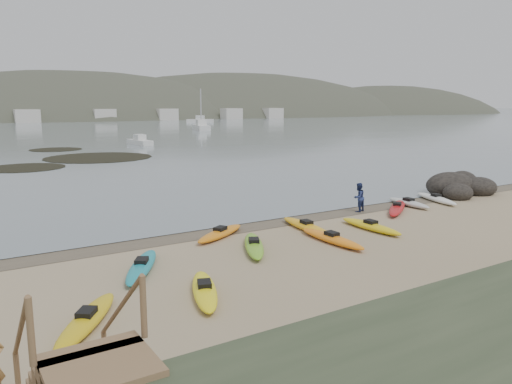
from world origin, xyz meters
TOP-DOWN VIEW (x-y plane):
  - ground at (0.00, 0.00)m, footprint 600.00×600.00m
  - wet_sand at (0.00, -0.30)m, footprint 60.00×60.00m
  - stairs at (-11.00, -11.62)m, footprint 1.50×2.70m
  - kayaks at (0.63, -3.54)m, footprint 23.87×9.71m
  - person_east at (5.90, -0.86)m, footprint 0.87×0.75m
  - rock_cluster at (15.25, -0.28)m, footprint 5.18×3.79m
  - kelp_mats at (-0.69, 34.74)m, footprint 17.04×24.07m
  - moored_boats at (13.05, 87.50)m, footprint 102.92×77.53m
  - far_hills at (39.38, 193.97)m, footprint 550.00×135.00m
  - far_town at (6.00, 145.00)m, footprint 199.00×5.00m

SIDE VIEW (x-z plane):
  - far_hills at x=39.38m, z-range -55.93..24.07m
  - ground at x=0.00m, z-range 0.00..0.00m
  - wet_sand at x=0.00m, z-range 0.00..0.00m
  - kelp_mats at x=-0.69m, z-range 0.01..0.05m
  - kayaks at x=0.63m, z-range 0.00..0.34m
  - rock_cluster at x=15.25m, z-range -0.62..1.08m
  - moored_boats at x=13.05m, z-range -0.05..1.16m
  - person_east at x=5.90m, z-range 0.00..1.56m
  - stairs at x=-11.00m, z-range 0.00..2.10m
  - far_town at x=6.00m, z-range 0.00..4.00m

